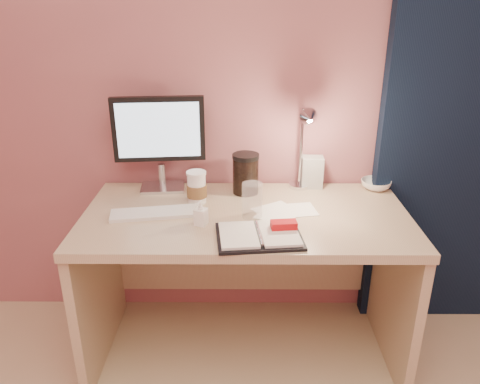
{
  "coord_description": "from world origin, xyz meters",
  "views": [
    {
      "loc": [
        -0.01,
        -0.44,
        1.59
      ],
      "look_at": [
        -0.03,
        1.33,
        0.85
      ],
      "focal_mm": 35.0,
      "sensor_mm": 36.0,
      "label": 1
    }
  ],
  "objects_px": {
    "keyboard": "(156,213)",
    "clear_cup": "(252,201)",
    "desk": "(246,250)",
    "monitor": "(159,135)",
    "product_box": "(312,172)",
    "bowl": "(376,185)",
    "lotion_bottle": "(201,213)",
    "planner": "(261,235)",
    "desk_lamp": "(304,141)",
    "coffee_cup": "(197,188)",
    "dark_jar": "(246,176)"
  },
  "relations": [
    {
      "from": "product_box",
      "to": "planner",
      "type": "bearing_deg",
      "value": -114.25
    },
    {
      "from": "keyboard",
      "to": "product_box",
      "type": "height_order",
      "value": "product_box"
    },
    {
      "from": "desk_lamp",
      "to": "product_box",
      "type": "bearing_deg",
      "value": 58.42
    },
    {
      "from": "lotion_bottle",
      "to": "dark_jar",
      "type": "bearing_deg",
      "value": 61.76
    },
    {
      "from": "desk",
      "to": "desk_lamp",
      "type": "distance_m",
      "value": 0.57
    },
    {
      "from": "bowl",
      "to": "desk_lamp",
      "type": "height_order",
      "value": "desk_lamp"
    },
    {
      "from": "product_box",
      "to": "bowl",
      "type": "bearing_deg",
      "value": -3.34
    },
    {
      "from": "coffee_cup",
      "to": "bowl",
      "type": "height_order",
      "value": "coffee_cup"
    },
    {
      "from": "monitor",
      "to": "keyboard",
      "type": "relative_size",
      "value": 1.18
    },
    {
      "from": "bowl",
      "to": "product_box",
      "type": "distance_m",
      "value": 0.31
    },
    {
      "from": "bowl",
      "to": "lotion_bottle",
      "type": "height_order",
      "value": "lotion_bottle"
    },
    {
      "from": "keyboard",
      "to": "planner",
      "type": "xyz_separation_m",
      "value": [
        0.44,
        -0.2,
        0.0
      ]
    },
    {
      "from": "keyboard",
      "to": "monitor",
      "type": "bearing_deg",
      "value": 83.86
    },
    {
      "from": "keyboard",
      "to": "planner",
      "type": "height_order",
      "value": "planner"
    },
    {
      "from": "clear_cup",
      "to": "keyboard",
      "type": "bearing_deg",
      "value": 177.44
    },
    {
      "from": "bowl",
      "to": "desk_lamp",
      "type": "relative_size",
      "value": 0.33
    },
    {
      "from": "monitor",
      "to": "dark_jar",
      "type": "bearing_deg",
      "value": -11.55
    },
    {
      "from": "monitor",
      "to": "product_box",
      "type": "bearing_deg",
      "value": -2.68
    },
    {
      "from": "lotion_bottle",
      "to": "keyboard",
      "type": "bearing_deg",
      "value": 155.33
    },
    {
      "from": "monitor",
      "to": "product_box",
      "type": "distance_m",
      "value": 0.75
    },
    {
      "from": "monitor",
      "to": "planner",
      "type": "bearing_deg",
      "value": -52.55
    },
    {
      "from": "planner",
      "to": "clear_cup",
      "type": "relative_size",
      "value": 2.31
    },
    {
      "from": "desk",
      "to": "coffee_cup",
      "type": "bearing_deg",
      "value": 168.6
    },
    {
      "from": "coffee_cup",
      "to": "lotion_bottle",
      "type": "bearing_deg",
      "value": -80.76
    },
    {
      "from": "planner",
      "to": "coffee_cup",
      "type": "bearing_deg",
      "value": 123.65
    },
    {
      "from": "monitor",
      "to": "lotion_bottle",
      "type": "distance_m",
      "value": 0.49
    },
    {
      "from": "keyboard",
      "to": "clear_cup",
      "type": "relative_size",
      "value": 2.53
    },
    {
      "from": "monitor",
      "to": "coffee_cup",
      "type": "relative_size",
      "value": 3.08
    },
    {
      "from": "desk",
      "to": "monitor",
      "type": "relative_size",
      "value": 3.12
    },
    {
      "from": "keyboard",
      "to": "coffee_cup",
      "type": "height_order",
      "value": "coffee_cup"
    },
    {
      "from": "planner",
      "to": "keyboard",
      "type": "bearing_deg",
      "value": 149.58
    },
    {
      "from": "lotion_bottle",
      "to": "bowl",
      "type": "bearing_deg",
      "value": 25.52
    },
    {
      "from": "lotion_bottle",
      "to": "dark_jar",
      "type": "distance_m",
      "value": 0.39
    },
    {
      "from": "keyboard",
      "to": "bowl",
      "type": "bearing_deg",
      "value": 6.73
    },
    {
      "from": "product_box",
      "to": "lotion_bottle",
      "type": "bearing_deg",
      "value": -137.98
    },
    {
      "from": "dark_jar",
      "to": "coffee_cup",
      "type": "bearing_deg",
      "value": -152.75
    },
    {
      "from": "clear_cup",
      "to": "product_box",
      "type": "xyz_separation_m",
      "value": [
        0.3,
        0.34,
        0.0
      ]
    },
    {
      "from": "dark_jar",
      "to": "desk",
      "type": "bearing_deg",
      "value": -89.76
    },
    {
      "from": "lotion_bottle",
      "to": "product_box",
      "type": "height_order",
      "value": "product_box"
    },
    {
      "from": "keyboard",
      "to": "desk_lamp",
      "type": "bearing_deg",
      "value": 8.58
    },
    {
      "from": "desk_lamp",
      "to": "coffee_cup",
      "type": "bearing_deg",
      "value": -173.48
    },
    {
      "from": "monitor",
      "to": "planner",
      "type": "height_order",
      "value": "monitor"
    },
    {
      "from": "monitor",
      "to": "bowl",
      "type": "relative_size",
      "value": 3.16
    },
    {
      "from": "desk",
      "to": "monitor",
      "type": "height_order",
      "value": "monitor"
    },
    {
      "from": "lotion_bottle",
      "to": "coffee_cup",
      "type": "bearing_deg",
      "value": 99.24
    },
    {
      "from": "product_box",
      "to": "keyboard",
      "type": "bearing_deg",
      "value": -152.78
    },
    {
      "from": "desk",
      "to": "coffee_cup",
      "type": "relative_size",
      "value": 9.61
    },
    {
      "from": "coffee_cup",
      "to": "desk_lamp",
      "type": "xyz_separation_m",
      "value": [
        0.48,
        0.07,
        0.2
      ]
    },
    {
      "from": "planner",
      "to": "desk",
      "type": "bearing_deg",
      "value": 95.24
    },
    {
      "from": "clear_cup",
      "to": "lotion_bottle",
      "type": "relative_size",
      "value": 1.45
    }
  ]
}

